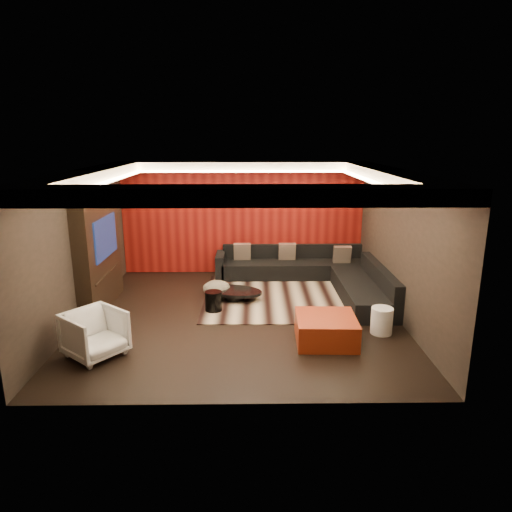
{
  "coord_description": "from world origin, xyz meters",
  "views": [
    {
      "loc": [
        0.18,
        -8.27,
        3.4
      ],
      "look_at": [
        0.3,
        0.6,
        1.05
      ],
      "focal_mm": 32.0,
      "sensor_mm": 36.0,
      "label": 1
    }
  ],
  "objects_px": {
    "armchair": "(95,334)",
    "sectional_sofa": "(317,275)",
    "white_side_table": "(382,321)",
    "orange_ottoman": "(326,329)",
    "coffee_table": "(235,294)",
    "drum_stool": "(213,301)"
  },
  "relations": [
    {
      "from": "drum_stool",
      "to": "white_side_table",
      "type": "height_order",
      "value": "white_side_table"
    },
    {
      "from": "orange_ottoman",
      "to": "armchair",
      "type": "bearing_deg",
      "value": -172.79
    },
    {
      "from": "drum_stool",
      "to": "armchair",
      "type": "relative_size",
      "value": 0.48
    },
    {
      "from": "sectional_sofa",
      "to": "orange_ottoman",
      "type": "bearing_deg",
      "value": -95.19
    },
    {
      "from": "white_side_table",
      "to": "armchair",
      "type": "bearing_deg",
      "value": -170.58
    },
    {
      "from": "white_side_table",
      "to": "armchair",
      "type": "relative_size",
      "value": 0.58
    },
    {
      "from": "armchair",
      "to": "sectional_sofa",
      "type": "relative_size",
      "value": 0.23
    },
    {
      "from": "orange_ottoman",
      "to": "white_side_table",
      "type": "bearing_deg",
      "value": 17.07
    },
    {
      "from": "drum_stool",
      "to": "sectional_sofa",
      "type": "xyz_separation_m",
      "value": [
        2.28,
        1.6,
        0.04
      ]
    },
    {
      "from": "drum_stool",
      "to": "orange_ottoman",
      "type": "bearing_deg",
      "value": -34.89
    },
    {
      "from": "drum_stool",
      "to": "armchair",
      "type": "bearing_deg",
      "value": -132.53
    },
    {
      "from": "sectional_sofa",
      "to": "drum_stool",
      "type": "bearing_deg",
      "value": -144.92
    },
    {
      "from": "drum_stool",
      "to": "white_side_table",
      "type": "bearing_deg",
      "value": -19.56
    },
    {
      "from": "white_side_table",
      "to": "sectional_sofa",
      "type": "relative_size",
      "value": 0.13
    },
    {
      "from": "drum_stool",
      "to": "orange_ottoman",
      "type": "xyz_separation_m",
      "value": [
        2.01,
        -1.4,
        0.0
      ]
    },
    {
      "from": "coffee_table",
      "to": "white_side_table",
      "type": "height_order",
      "value": "white_side_table"
    },
    {
      "from": "orange_ottoman",
      "to": "sectional_sofa",
      "type": "distance_m",
      "value": 3.02
    },
    {
      "from": "white_side_table",
      "to": "coffee_table",
      "type": "bearing_deg",
      "value": 146.75
    },
    {
      "from": "armchair",
      "to": "sectional_sofa",
      "type": "xyz_separation_m",
      "value": [
        4.0,
        3.48,
        -0.11
      ]
    },
    {
      "from": "armchair",
      "to": "coffee_table",
      "type": "bearing_deg",
      "value": -0.22
    },
    {
      "from": "orange_ottoman",
      "to": "armchair",
      "type": "xyz_separation_m",
      "value": [
        -3.73,
        -0.47,
        0.15
      ]
    },
    {
      "from": "drum_stool",
      "to": "orange_ottoman",
      "type": "relative_size",
      "value": 0.4
    }
  ]
}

